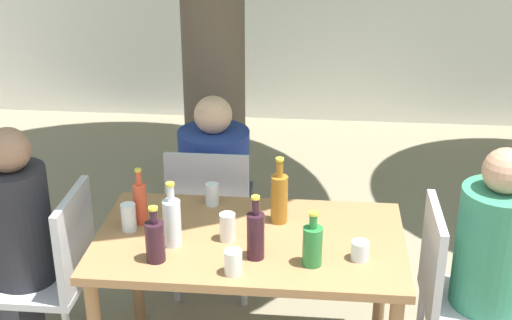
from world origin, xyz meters
TOP-DOWN VIEW (x-y plane):
  - dining_table_front at (0.00, 0.00)m, footprint 1.39×0.80m
  - patio_chair_0 at (-0.93, 0.00)m, footprint 0.44×0.44m
  - patio_chair_1 at (0.93, 0.00)m, footprint 0.44×0.44m
  - patio_chair_2 at (-0.28, 0.63)m, footprint 0.44×0.44m
  - person_seated_0 at (-1.17, -0.00)m, footprint 0.55×0.30m
  - person_seated_1 at (1.16, -0.00)m, footprint 0.57×0.34m
  - person_seated_2 at (-0.28, 0.87)m, footprint 0.39×0.60m
  - soda_bottle_0 at (-0.52, 0.09)m, footprint 0.06×0.06m
  - amber_bottle_1 at (0.12, 0.16)m, footprint 0.08×0.08m
  - water_bottle_2 at (-0.33, -0.10)m, footprint 0.08×0.08m
  - wine_bottle_3 at (0.04, -0.17)m, footprint 0.08×0.08m
  - wine_bottle_4 at (-0.38, -0.23)m, footprint 0.08×0.08m
  - green_bottle_5 at (0.28, -0.20)m, footprint 0.08×0.08m
  - drinking_glass_0 at (-0.04, -0.30)m, footprint 0.08×0.08m
  - drinking_glass_1 at (-0.10, -0.03)m, footprint 0.07×0.07m
  - drinking_glass_2 at (-0.56, 0.02)m, footprint 0.07×0.07m
  - drinking_glass_3 at (0.49, -0.14)m, footprint 0.08×0.08m
  - drinking_glass_4 at (-0.22, 0.31)m, footprint 0.07×0.07m

SIDE VIEW (x-z plane):
  - person_seated_2 at x=-0.28m, z-range -0.05..1.08m
  - patio_chair_0 at x=-0.93m, z-range 0.06..0.97m
  - patio_chair_1 at x=0.93m, z-range 0.06..0.97m
  - patio_chair_2 at x=-0.28m, z-range 0.06..0.97m
  - person_seated_1 at x=1.16m, z-range -0.07..1.14m
  - person_seated_0 at x=-1.17m, z-range -0.07..1.15m
  - dining_table_front at x=0.00m, z-range 0.28..1.01m
  - drinking_glass_3 at x=0.49m, z-range 0.73..0.82m
  - drinking_glass_0 at x=-0.04m, z-range 0.73..0.84m
  - drinking_glass_4 at x=-0.22m, z-range 0.73..0.84m
  - drinking_glass_1 at x=-0.10m, z-range 0.73..0.86m
  - drinking_glass_2 at x=-0.56m, z-range 0.73..0.86m
  - green_bottle_5 at x=0.28m, z-range 0.71..0.95m
  - wine_bottle_4 at x=-0.38m, z-range 0.71..0.96m
  - soda_bottle_0 at x=-0.52m, z-range 0.70..0.98m
  - wine_bottle_3 at x=0.04m, z-range 0.70..0.99m
  - water_bottle_2 at x=-0.33m, z-range 0.70..1.00m
  - amber_bottle_1 at x=0.12m, z-range 0.70..1.02m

